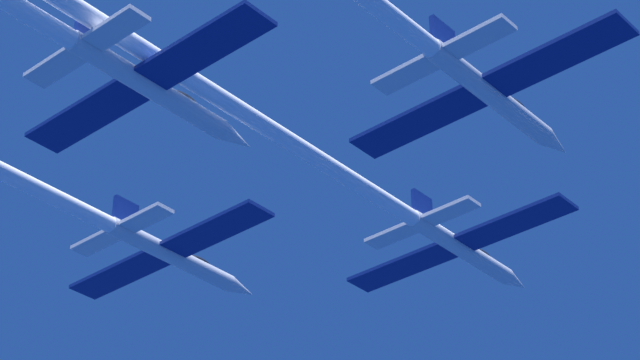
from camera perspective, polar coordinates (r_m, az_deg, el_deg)
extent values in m
cylinder|color=silver|center=(95.54, 6.56, -3.17)|extent=(1.34, 12.21, 1.34)
cone|color=silver|center=(101.09, 9.03, -4.69)|extent=(1.32, 2.69, 1.32)
ellipsoid|color=black|center=(97.78, 7.46, -3.44)|extent=(0.94, 2.44, 0.67)
cube|color=navy|center=(97.81, 3.82, -4.05)|extent=(9.28, 2.69, 0.29)
cube|color=navy|center=(92.61, 9.00, -1.95)|extent=(9.28, 2.69, 0.29)
cube|color=navy|center=(92.89, 4.74, -1.19)|extent=(0.35, 2.20, 1.95)
cube|color=silver|center=(93.31, 3.35, -2.58)|extent=(4.18, 1.61, 0.29)
cube|color=silver|center=(90.51, 6.08, -1.42)|extent=(4.18, 1.61, 0.29)
cylinder|color=white|center=(75.29, -8.12, 5.93)|extent=(1.21, 52.82, 1.21)
cylinder|color=silver|center=(94.31, -6.83, -3.49)|extent=(1.34, 12.21, 1.34)
cone|color=silver|center=(98.78, -3.66, -5.07)|extent=(1.32, 2.69, 1.32)
ellipsoid|color=black|center=(96.15, -5.64, -3.78)|extent=(0.94, 2.44, 0.67)
cube|color=navy|center=(97.58, -9.22, -4.33)|extent=(9.28, 2.69, 0.29)
cube|color=navy|center=(90.51, -4.83, -2.29)|extent=(9.28, 2.69, 0.29)
cube|color=navy|center=(92.41, -8.98, -1.48)|extent=(0.35, 2.20, 1.95)
cube|color=silver|center=(93.37, -10.29, -2.86)|extent=(4.18, 1.61, 0.29)
cube|color=silver|center=(89.59, -8.03, -1.73)|extent=(4.18, 1.61, 0.29)
cylinder|color=silver|center=(77.75, 7.91, 3.94)|extent=(1.34, 12.21, 1.34)
cone|color=silver|center=(83.06, 10.82, 1.62)|extent=(1.32, 2.69, 1.32)
ellipsoid|color=black|center=(79.95, 8.97, 3.40)|extent=(0.94, 2.44, 0.67)
cube|color=navy|center=(79.74, 4.52, 2.67)|extent=(9.28, 2.69, 0.29)
cube|color=navy|center=(75.22, 10.98, 5.70)|extent=(9.28, 2.69, 0.29)
cube|color=navy|center=(75.48, 5.70, 6.62)|extent=(0.35, 2.20, 1.95)
cube|color=silver|center=(75.57, 3.97, 4.88)|extent=(4.18, 1.61, 0.29)
cube|color=silver|center=(73.12, 7.40, 6.58)|extent=(4.18, 1.61, 0.29)
cylinder|color=silver|center=(76.31, -7.83, 4.26)|extent=(1.34, 12.21, 1.34)
cone|color=silver|center=(80.35, -3.89, 1.91)|extent=(1.32, 2.69, 1.32)
ellipsoid|color=black|center=(78.04, -6.34, 3.73)|extent=(0.94, 2.44, 0.67)
cube|color=navy|center=(79.46, -10.72, 2.91)|extent=(9.28, 2.69, 0.29)
cube|color=navy|center=(72.77, -5.38, 6.15)|extent=(9.28, 2.69, 0.29)
cube|color=navy|center=(74.97, -10.53, 6.91)|extent=(0.35, 2.20, 1.95)
cube|color=silver|center=(75.66, -12.13, 5.12)|extent=(4.18, 1.61, 0.29)
cube|color=silver|center=(72.08, -9.40, 6.94)|extent=(4.18, 1.61, 0.29)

